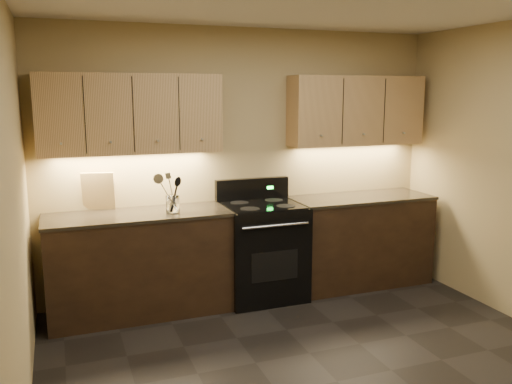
# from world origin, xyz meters

# --- Properties ---
(floor) EXTENTS (4.00, 4.00, 0.00)m
(floor) POSITION_xyz_m (0.00, 0.00, 0.00)
(floor) COLOR black
(floor) RESTS_ON ground
(wall_back) EXTENTS (4.00, 0.04, 2.60)m
(wall_back) POSITION_xyz_m (0.00, 2.00, 1.30)
(wall_back) COLOR tan
(wall_back) RESTS_ON ground
(wall_left) EXTENTS (0.04, 4.00, 2.60)m
(wall_left) POSITION_xyz_m (-2.00, 0.00, 1.30)
(wall_left) COLOR tan
(wall_left) RESTS_ON ground
(counter_left) EXTENTS (1.62, 0.62, 0.93)m
(counter_left) POSITION_xyz_m (-1.10, 1.70, 0.47)
(counter_left) COLOR black
(counter_left) RESTS_ON ground
(counter_right) EXTENTS (1.46, 0.62, 0.93)m
(counter_right) POSITION_xyz_m (1.18, 1.70, 0.47)
(counter_right) COLOR black
(counter_right) RESTS_ON ground
(stove) EXTENTS (0.76, 0.68, 1.14)m
(stove) POSITION_xyz_m (0.08, 1.68, 0.48)
(stove) COLOR black
(stove) RESTS_ON ground
(upper_cab_left) EXTENTS (1.60, 0.30, 0.70)m
(upper_cab_left) POSITION_xyz_m (-1.10, 1.85, 1.80)
(upper_cab_left) COLOR tan
(upper_cab_left) RESTS_ON wall_back
(upper_cab_right) EXTENTS (1.44, 0.30, 0.70)m
(upper_cab_right) POSITION_xyz_m (1.18, 1.85, 1.80)
(upper_cab_right) COLOR tan
(upper_cab_right) RESTS_ON wall_back
(outlet_plate) EXTENTS (0.08, 0.01, 0.12)m
(outlet_plate) POSITION_xyz_m (-1.30, 1.99, 1.12)
(outlet_plate) COLOR #B2B5BA
(outlet_plate) RESTS_ON wall_back
(utensil_crock) EXTENTS (0.13, 0.13, 0.15)m
(utensil_crock) POSITION_xyz_m (-0.79, 1.63, 1.00)
(utensil_crock) COLOR white
(utensil_crock) RESTS_ON counter_left
(cutting_board) EXTENTS (0.30, 0.16, 0.36)m
(cutting_board) POSITION_xyz_m (-1.41, 1.95, 1.11)
(cutting_board) COLOR #D6B673
(cutting_board) RESTS_ON counter_left
(wooden_spoon) EXTENTS (0.17, 0.15, 0.30)m
(wooden_spoon) POSITION_xyz_m (-0.83, 1.62, 1.10)
(wooden_spoon) COLOR #D6B673
(wooden_spoon) RESTS_ON utensil_crock
(black_spoon) EXTENTS (0.12, 0.11, 0.32)m
(black_spoon) POSITION_xyz_m (-0.80, 1.65, 1.10)
(black_spoon) COLOR black
(black_spoon) RESTS_ON utensil_crock
(steel_spatula) EXTENTS (0.17, 0.12, 0.37)m
(steel_spatula) POSITION_xyz_m (-0.77, 1.64, 1.12)
(steel_spatula) COLOR silver
(steel_spatula) RESTS_ON utensil_crock
(steel_skimmer) EXTENTS (0.25, 0.17, 0.36)m
(steel_skimmer) POSITION_xyz_m (-0.76, 1.62, 1.12)
(steel_skimmer) COLOR silver
(steel_skimmer) RESTS_ON utensil_crock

